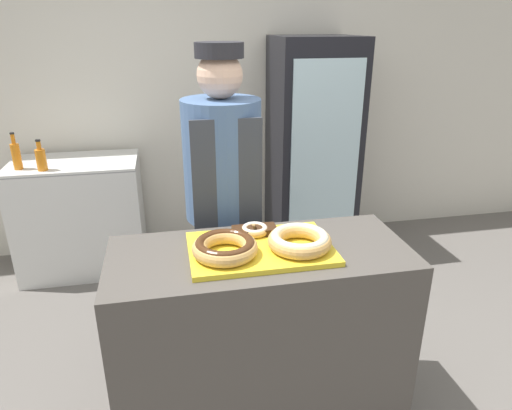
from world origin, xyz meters
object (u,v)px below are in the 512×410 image
Objects in this scene: serving_tray at (260,249)px; brownie_back_left at (243,231)px; baker_person at (224,204)px; beverage_fridge at (312,150)px; chest_freezer at (81,216)px; donut_chocolate_glaze at (225,247)px; brownie_back_right at (266,229)px; bottle_orange_b at (41,159)px; donut_mini_center at (255,229)px; bottle_orange at (16,155)px; donut_light_glaze at (300,240)px.

serving_tray is 0.15m from brownie_back_left.
baker_person is 1.47m from beverage_fridge.
brownie_back_left is 1.99m from chest_freezer.
brownie_back_right is at bearing 39.56° from donut_chocolate_glaze.
brownie_back_left is at bearing -50.49° from bottle_orange_b.
chest_freezer is at bearing 123.27° from donut_mini_center.
serving_tray is 1.94m from beverage_fridge.
beverage_fridge reaches higher than brownie_back_right.
brownie_back_right is 0.05× the size of beverage_fridge.
bottle_orange is 0.19m from bottle_orange_b.
brownie_back_left is at bearing -86.32° from baker_person.
donut_chocolate_glaze is 0.33m from donut_light_glaze.
serving_tray is 0.67× the size of chest_freezer.
donut_chocolate_glaze is at bearing -56.32° from bottle_orange_b.
donut_light_glaze is at bearing -55.75° from chest_freezer.
donut_light_glaze is 0.28m from brownie_back_left.
donut_chocolate_glaze reaches higher than serving_tray.
chest_freezer is at bearing 121.91° from brownie_back_left.
donut_light_glaze is at bearing -47.86° from donut_mini_center.
baker_person is at bearing 111.15° from donut_light_glaze.
beverage_fridge is 1.90× the size of chest_freezer.
bottle_orange is at bearing 132.18° from brownie_back_left.
donut_mini_center reaches higher than serving_tray.
donut_light_glaze is 2.97× the size of brownie_back_right.
bottle_orange is at bearing 133.19° from donut_light_glaze.
donut_chocolate_glaze is at bearing -132.14° from donut_mini_center.
beverage_fridge is at bearing 61.66° from donut_chocolate_glaze.
serving_tray is 2.25× the size of donut_light_glaze.
bottle_orange is (-1.33, 1.04, 0.07)m from baker_person.
bottle_orange reaches higher than donut_chocolate_glaze.
donut_mini_center is 0.06m from brownie_back_right.
bottle_orange_b is (0.17, -0.06, -0.02)m from bottle_orange.
serving_tray is at bearing -114.78° from beverage_fridge.
baker_person reaches higher than brownie_back_right.
beverage_fridge reaches higher than chest_freezer.
donut_chocolate_glaze is at bearing -96.98° from baker_person.
bottle_orange is at bearing -176.79° from beverage_fridge.
baker_person is (-0.03, 0.46, -0.04)m from brownie_back_left.
baker_person is at bearing -127.52° from beverage_fridge.
brownie_back_right is at bearing 0.00° from donut_mini_center.
beverage_fridge is (0.87, 1.63, -0.08)m from brownie_back_left.
baker_person reaches higher than bottle_orange_b.
brownie_back_right is 0.05× the size of baker_person.
chest_freezer is 3.55× the size of bottle_orange.
serving_tray is at bearing -81.86° from baker_person.
baker_person is (-0.14, 0.46, -0.04)m from brownie_back_right.
donut_mini_center is (0.00, 0.13, 0.03)m from serving_tray.
baker_person is at bearing 98.14° from serving_tray.
chest_freezer is at bearing 179.80° from beverage_fridge.
donut_mini_center is 0.50× the size of bottle_orange.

